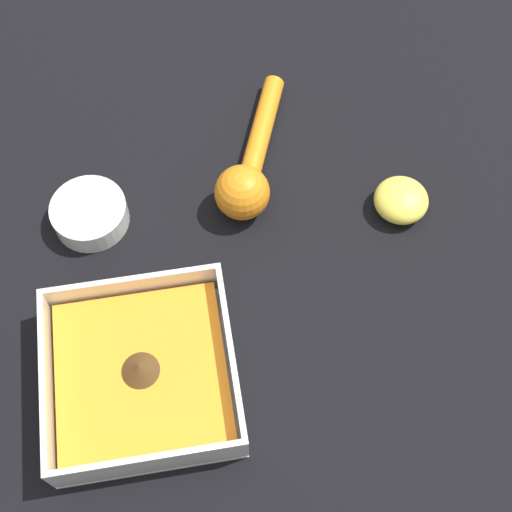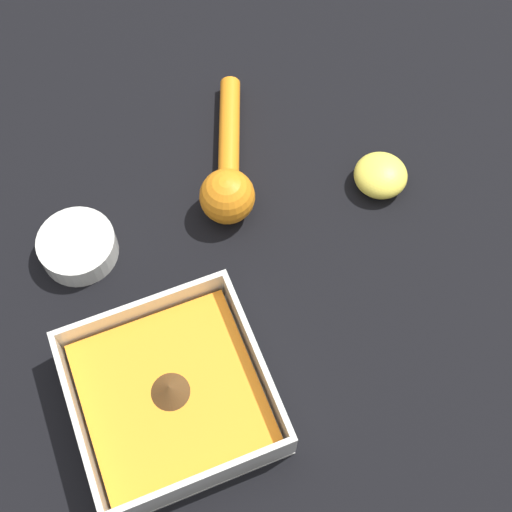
% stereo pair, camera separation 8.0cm
% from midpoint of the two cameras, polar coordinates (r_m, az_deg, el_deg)
% --- Properties ---
extents(ground_plane, '(4.00, 4.00, 0.00)m').
position_cam_midpoint_polar(ground_plane, '(0.79, -7.51, -7.66)').
color(ground_plane, black).
extents(square_dish, '(0.19, 0.19, 0.06)m').
position_cam_midpoint_polar(square_dish, '(0.76, -6.07, -9.76)').
color(square_dish, silver).
rests_on(square_dish, ground_plane).
extents(spice_bowl, '(0.09, 0.09, 0.03)m').
position_cam_midpoint_polar(spice_bowl, '(0.85, -10.58, 3.06)').
color(spice_bowl, silver).
rests_on(spice_bowl, ground_plane).
extents(lemon_squeezer, '(0.11, 0.21, 0.07)m').
position_cam_midpoint_polar(lemon_squeezer, '(0.85, 2.01, 6.30)').
color(lemon_squeezer, orange).
rests_on(lemon_squeezer, ground_plane).
extents(lemon_half, '(0.06, 0.06, 0.04)m').
position_cam_midpoint_polar(lemon_half, '(0.87, 14.11, 4.11)').
color(lemon_half, '#EFDB4C').
rests_on(lemon_half, ground_plane).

